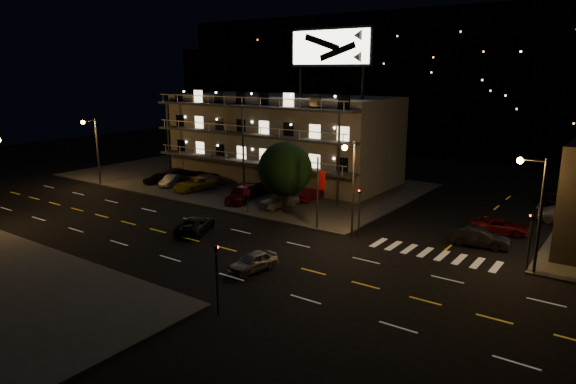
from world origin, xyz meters
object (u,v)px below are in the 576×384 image
Objects in this scene: lot_car_7 at (210,180)px; side_car_0 at (479,238)px; tree at (285,171)px; lot_car_2 at (195,184)px; lot_car_4 at (279,200)px; road_car_west at (195,225)px; road_car_east at (253,262)px.

lot_car_7 reaches higher than side_car_0.
lot_car_2 is at bearing 173.59° from tree.
lot_car_4 is 0.90× the size of road_car_west.
road_car_east is (8.25, -14.27, -0.24)m from lot_car_4.
road_car_west is (-9.50, 3.87, 0.02)m from road_car_east.
lot_car_7 reaches higher than road_car_east.
tree reaches higher than lot_car_4.
road_car_west is at bearing 109.84° from side_car_0.
side_car_0 reaches higher than road_car_east.
road_car_east is 10.26m from road_car_west.
road_car_west is (11.44, -13.70, -0.17)m from lot_car_7.
tree is 14.25m from lot_car_2.
road_car_west is at bearing -36.83° from lot_car_2.
lot_car_4 is at bearing -120.50° from road_car_west.
tree reaches higher than lot_car_2.
side_car_0 is at bearing 6.72° from lot_car_2.
tree is 15.14m from lot_car_7.
lot_car_7 reaches higher than road_car_west.
side_car_0 is (31.98, -0.63, -0.14)m from lot_car_2.
tree reaches higher than side_car_0.
lot_car_4 is at bearing 145.46° from tree.
tree is 3.73m from lot_car_4.
lot_car_4 is 1.14× the size of road_car_east.
lot_car_2 is at bearing 114.40° from lot_car_7.
side_car_0 is 23.31m from road_car_west.
lot_car_7 is 1.24× the size of road_car_east.
road_car_west is at bearing -81.87° from lot_car_4.
lot_car_4 is (-1.44, 0.99, -3.30)m from tree.
tree is 1.56× the size of lot_car_4.
side_car_0 is at bearing 2.89° from tree.
road_car_west is (-1.26, -10.40, -0.22)m from lot_car_4.
lot_car_2 reaches higher than lot_car_7.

